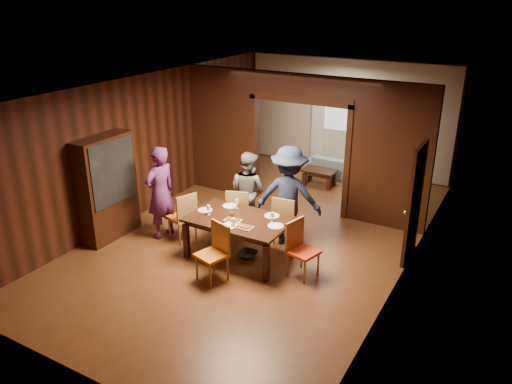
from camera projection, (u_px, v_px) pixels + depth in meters
The scene contains 32 objects.
floor at pixel (263, 234), 9.80m from camera, with size 9.00×9.00×0.00m, color #552C17.
ceiling at pixel (264, 86), 8.72m from camera, with size 5.50×9.00×0.02m, color silver.
room_walls at pixel (305, 137), 10.76m from camera, with size 5.52×9.01×2.90m.
person_purple at pixel (160, 193), 9.41m from camera, with size 0.66×0.43×1.81m, color #572366.
person_grey at pixel (248, 191), 9.77m from camera, with size 0.78×0.60×1.60m, color #5B5C63.
person_navy at pixel (289, 196), 9.18m from camera, with size 1.22×0.70×1.88m, color #1A2342.
sofa at pixel (342, 167), 12.73m from camera, with size 1.82×0.71×0.53m, color #7D99A4.
serving_bowl at pixel (247, 216), 8.66m from camera, with size 0.37×0.37×0.09m, color black.
dining_table at pixel (239, 238), 8.84m from camera, with size 1.77×1.10×0.76m, color black.
coffee_table at pixel (319, 177), 12.21m from camera, with size 0.80×0.50×0.40m, color black.
chair_left at pixel (182, 216), 9.45m from camera, with size 0.44×0.44×0.97m, color orange, non-canonical shape.
chair_right at pixel (304, 250), 8.19m from camera, with size 0.44×0.44×0.97m, color red, non-canonical shape.
chair_far_l at pixel (240, 211), 9.65m from camera, with size 0.44×0.44×0.97m, color #C14C12, non-canonical shape.
chair_far_r at pixel (287, 219), 9.31m from camera, with size 0.44×0.44×0.97m, color #EA4616, non-canonical shape.
chair_near at pixel (212, 253), 8.09m from camera, with size 0.44×0.44×0.97m, color orange, non-canonical shape.
hutch at pixel (107, 188), 9.38m from camera, with size 0.40×1.20×2.00m, color black.
door_right at pixel (415, 203), 8.58m from camera, with size 0.06×0.90×2.10m, color black.
window_far at pixel (347, 106), 12.75m from camera, with size 1.20×0.03×1.30m, color silver.
curtain_left at pixel (318, 120), 13.23m from camera, with size 0.35×0.06×2.40m, color white.
curtain_right at pixel (374, 128), 12.54m from camera, with size 0.35×0.06×2.40m, color white.
plate_left at pixel (205, 210), 9.00m from camera, with size 0.27×0.27×0.01m, color silver.
plate_far_l at pixel (230, 206), 9.18m from camera, with size 0.27×0.27×0.01m, color white.
plate_far_r at pixel (272, 216), 8.78m from camera, with size 0.27×0.27×0.01m, color silver.
plate_right at pixel (276, 226), 8.40m from camera, with size 0.27×0.27×0.01m, color white.
plate_near at pixel (230, 226), 8.41m from camera, with size 0.27×0.27×0.01m, color white.
platter_a at pixel (233, 220), 8.59m from camera, with size 0.30×0.20×0.04m, color gray.
platter_b at pixel (244, 227), 8.34m from camera, with size 0.30×0.20×0.04m, color gray.
wineglass_left at pixel (209, 210), 8.80m from camera, with size 0.08×0.08×0.18m, color white, non-canonical shape.
wineglass_far at pixel (237, 204), 9.06m from camera, with size 0.08×0.08×0.18m, color silver, non-canonical shape.
wineglass_right at pixel (272, 217), 8.52m from camera, with size 0.08×0.08×0.18m, color silver, non-canonical shape.
tumbler at pixel (233, 222), 8.38m from camera, with size 0.07×0.07×0.14m, color silver.
condiment_jar at pixel (232, 215), 8.70m from camera, with size 0.08×0.08×0.11m, color #4D2B12, non-canonical shape.
Camera 1 is at (4.21, -7.70, 4.44)m, focal length 35.00 mm.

